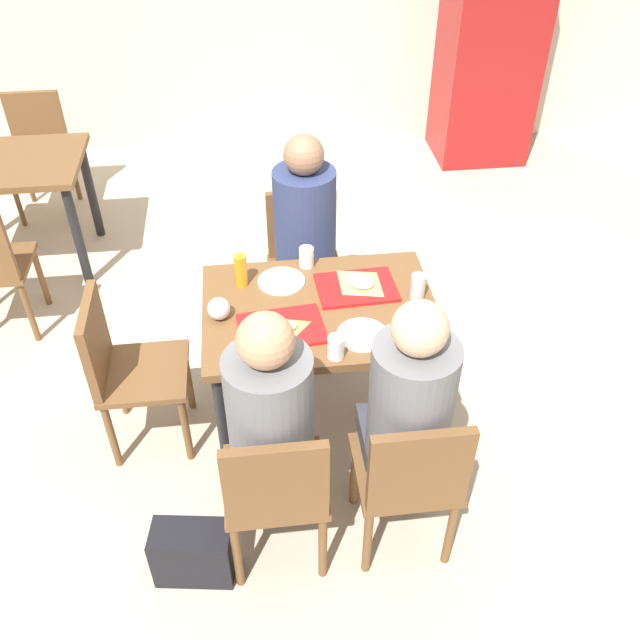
{
  "coord_description": "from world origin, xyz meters",
  "views": [
    {
      "loc": [
        -0.28,
        -2.37,
        2.65
      ],
      "look_at": [
        0.0,
        0.0,
        0.66
      ],
      "focal_mm": 38.7,
      "sensor_mm": 36.0,
      "label": 1
    }
  ],
  "objects_px": {
    "chair_near_left": "(276,489)",
    "condiment_bottle": "(241,270)",
    "foil_bundle": "(219,309)",
    "pizza_slice_b": "(360,282)",
    "background_chair_far": "(39,145)",
    "paper_plate_near_edge": "(363,335)",
    "soda_can": "(418,287)",
    "chair_left_end": "(123,364)",
    "pizza_slice_a": "(282,329)",
    "main_table": "(320,326)",
    "tray_red_far": "(356,287)",
    "plastic_cup_b": "(336,347)",
    "plastic_cup_a": "(306,257)",
    "paper_plate_center": "(281,281)",
    "handbag": "(193,553)",
    "chair_far_side": "(304,256)",
    "drink_fridge": "(491,37)",
    "person_in_red": "(270,418)",
    "chair_near_right": "(410,476)",
    "person_far_side": "(306,232)",
    "background_table": "(10,179)",
    "person_in_brown_jacket": "(408,405)",
    "tray_red_near": "(281,328)"
  },
  "relations": [
    {
      "from": "plastic_cup_b",
      "to": "handbag",
      "type": "xyz_separation_m",
      "value": [
        -0.64,
        -0.46,
        -0.65
      ]
    },
    {
      "from": "paper_plate_near_edge",
      "to": "handbag",
      "type": "xyz_separation_m",
      "value": [
        -0.77,
        -0.57,
        -0.6
      ]
    },
    {
      "from": "person_far_side",
      "to": "plastic_cup_a",
      "type": "relative_size",
      "value": 12.47
    },
    {
      "from": "background_chair_far",
      "to": "paper_plate_near_edge",
      "type": "bearing_deg",
      "value": -53.86
    },
    {
      "from": "chair_near_right",
      "to": "plastic_cup_a",
      "type": "xyz_separation_m",
      "value": [
        -0.29,
        1.09,
        0.3
      ]
    },
    {
      "from": "main_table",
      "to": "tray_red_far",
      "type": "xyz_separation_m",
      "value": [
        0.18,
        0.11,
        0.12
      ]
    },
    {
      "from": "foil_bundle",
      "to": "pizza_slice_b",
      "type": "bearing_deg",
      "value": 13.34
    },
    {
      "from": "person_far_side",
      "to": "background_table",
      "type": "xyz_separation_m",
      "value": [
        -1.72,
        1.0,
        -0.12
      ]
    },
    {
      "from": "chair_near_left",
      "to": "plastic_cup_a",
      "type": "bearing_deg",
      "value": 77.88
    },
    {
      "from": "person_in_brown_jacket",
      "to": "person_far_side",
      "type": "relative_size",
      "value": 1.0
    },
    {
      "from": "chair_left_end",
      "to": "plastic_cup_b",
      "type": "height_order",
      "value": "chair_left_end"
    },
    {
      "from": "paper_plate_near_edge",
      "to": "soda_can",
      "type": "bearing_deg",
      "value": 38.71
    },
    {
      "from": "person_in_brown_jacket",
      "to": "condiment_bottle",
      "type": "xyz_separation_m",
      "value": [
        -0.6,
        0.84,
        0.08
      ]
    },
    {
      "from": "plastic_cup_a",
      "to": "chair_left_end",
      "type": "bearing_deg",
      "value": -159.69
    },
    {
      "from": "main_table",
      "to": "paper_plate_near_edge",
      "type": "distance_m",
      "value": 0.29
    },
    {
      "from": "paper_plate_near_edge",
      "to": "pizza_slice_b",
      "type": "distance_m",
      "value": 0.35
    },
    {
      "from": "chair_left_end",
      "to": "person_far_side",
      "type": "relative_size",
      "value": 0.67
    },
    {
      "from": "chair_far_side",
      "to": "chair_left_end",
      "type": "bearing_deg",
      "value": -139.73
    },
    {
      "from": "person_in_brown_jacket",
      "to": "paper_plate_near_edge",
      "type": "relative_size",
      "value": 5.67
    },
    {
      "from": "plastic_cup_a",
      "to": "foil_bundle",
      "type": "relative_size",
      "value": 1.0
    },
    {
      "from": "chair_near_left",
      "to": "plastic_cup_a",
      "type": "height_order",
      "value": "chair_near_left"
    },
    {
      "from": "pizza_slice_b",
      "to": "condiment_bottle",
      "type": "distance_m",
      "value": 0.55
    },
    {
      "from": "foil_bundle",
      "to": "background_chair_far",
      "type": "relative_size",
      "value": 0.12
    },
    {
      "from": "condiment_bottle",
      "to": "handbag",
      "type": "distance_m",
      "value": 1.23
    },
    {
      "from": "chair_far_side",
      "to": "paper_plate_near_edge",
      "type": "xyz_separation_m",
      "value": [
        0.16,
        -0.98,
        0.25
      ]
    },
    {
      "from": "chair_near_left",
      "to": "paper_plate_near_edge",
      "type": "distance_m",
      "value": 0.74
    },
    {
      "from": "person_in_brown_jacket",
      "to": "paper_plate_center",
      "type": "bearing_deg",
      "value": 116.46
    },
    {
      "from": "chair_near_left",
      "to": "paper_plate_center",
      "type": "bearing_deg",
      "value": 83.91
    },
    {
      "from": "chair_near_left",
      "to": "chair_left_end",
      "type": "distance_m",
      "value": 1.0
    },
    {
      "from": "paper_plate_near_edge",
      "to": "pizza_slice_b",
      "type": "height_order",
      "value": "pizza_slice_b"
    },
    {
      "from": "chair_left_end",
      "to": "plastic_cup_b",
      "type": "bearing_deg",
      "value": -19.26
    },
    {
      "from": "person_in_brown_jacket",
      "to": "background_chair_far",
      "type": "height_order",
      "value": "person_in_brown_jacket"
    },
    {
      "from": "paper_plate_near_edge",
      "to": "drink_fridge",
      "type": "height_order",
      "value": "drink_fridge"
    },
    {
      "from": "chair_far_side",
      "to": "pizza_slice_a",
      "type": "xyz_separation_m",
      "value": [
        -0.18,
        -0.92,
        0.27
      ]
    },
    {
      "from": "chair_near_left",
      "to": "condiment_bottle",
      "type": "bearing_deg",
      "value": 94.57
    },
    {
      "from": "paper_plate_center",
      "to": "handbag",
      "type": "relative_size",
      "value": 0.69
    },
    {
      "from": "background_table",
      "to": "main_table",
      "type": "bearing_deg",
      "value": -43.39
    },
    {
      "from": "chair_far_side",
      "to": "handbag",
      "type": "bearing_deg",
      "value": -111.5
    },
    {
      "from": "person_in_red",
      "to": "plastic_cup_a",
      "type": "relative_size",
      "value": 12.47
    },
    {
      "from": "chair_left_end",
      "to": "paper_plate_near_edge",
      "type": "relative_size",
      "value": 3.8
    },
    {
      "from": "chair_far_side",
      "to": "chair_near_right",
      "type": "bearing_deg",
      "value": -80.36
    },
    {
      "from": "foil_bundle",
      "to": "handbag",
      "type": "height_order",
      "value": "foil_bundle"
    },
    {
      "from": "person_in_brown_jacket",
      "to": "pizza_slice_b",
      "type": "relative_size",
      "value": 4.66
    },
    {
      "from": "person_in_red",
      "to": "pizza_slice_a",
      "type": "height_order",
      "value": "person_in_red"
    },
    {
      "from": "tray_red_near",
      "to": "pizza_slice_b",
      "type": "bearing_deg",
      "value": 34.9
    },
    {
      "from": "paper_plate_near_edge",
      "to": "pizza_slice_a",
      "type": "height_order",
      "value": "pizza_slice_a"
    },
    {
      "from": "chair_near_left",
      "to": "background_chair_far",
      "type": "bearing_deg",
      "value": 115.05
    },
    {
      "from": "person_in_red",
      "to": "person_in_brown_jacket",
      "type": "distance_m",
      "value": 0.52
    },
    {
      "from": "pizza_slice_a",
      "to": "foil_bundle",
      "type": "relative_size",
      "value": 2.21
    },
    {
      "from": "person_far_side",
      "to": "pizza_slice_b",
      "type": "xyz_separation_m",
      "value": [
        0.2,
        -0.49,
        0.03
      ]
    }
  ]
}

